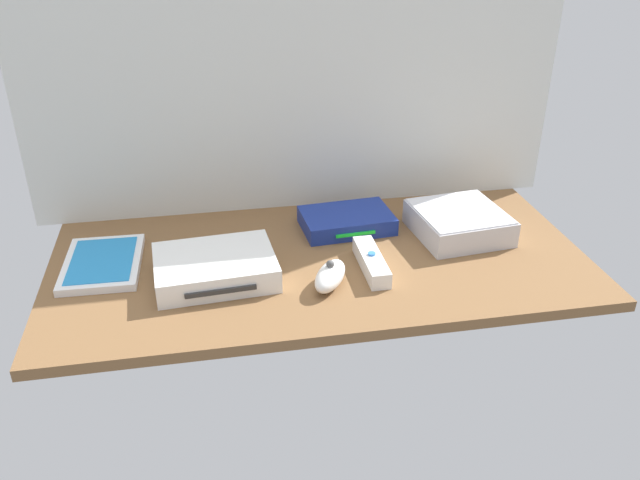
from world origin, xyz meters
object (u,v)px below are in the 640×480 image
network_router (347,221)px  game_case (103,263)px  game_console (215,267)px  remote_nunchuk (329,276)px  remote_wand (371,262)px  mini_computer (459,222)px

network_router → game_case: bearing=-175.8°
game_console → remote_nunchuk: (19.41, -6.33, -0.16)cm
game_console → remote_wand: 28.13cm
network_router → remote_nunchuk: bearing=-114.5°
mini_computer → network_router: 22.49cm
game_console → remote_wand: (28.05, -2.04, -0.69)cm
mini_computer → game_case: mini_computer is taller
mini_computer → remote_wand: 23.00cm
mini_computer → game_case: 68.94cm
remote_wand → game_case: bearing=168.8°
game_console → game_case: size_ratio=1.14×
game_case → remote_wand: (48.32, -9.73, 0.75)cm
game_case → network_router: size_ratio=1.03×
game_console → network_router: (27.18, 14.80, -0.50)cm
network_router → mini_computer: bearing=-21.5°
network_router → remote_nunchuk: 22.52cm
mini_computer → game_console: bearing=-170.5°
remote_wand → remote_nunchuk: 9.67cm
remote_wand → remote_nunchuk: (-8.65, -4.29, 0.53)cm
network_router → remote_wand: bearing=-91.3°
mini_computer → network_router: (-21.47, 6.65, -0.94)cm
game_console → network_router: 30.95cm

